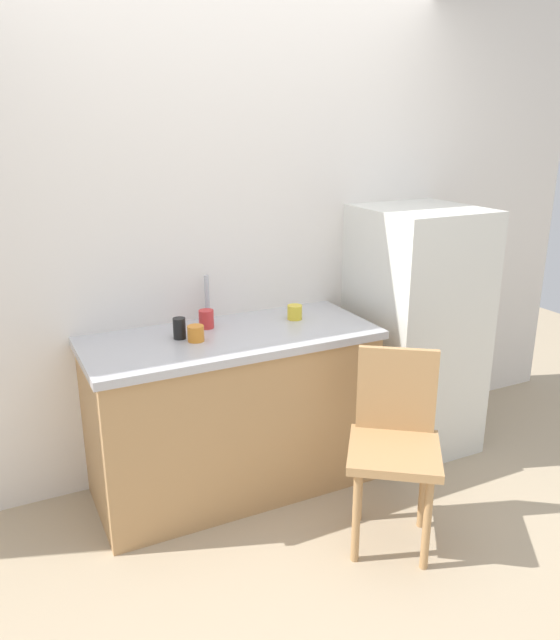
# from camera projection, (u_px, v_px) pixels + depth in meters

# --- Properties ---
(ground_plane) EXTENTS (8.00, 8.00, 0.00)m
(ground_plane) POSITION_uv_depth(u_px,v_px,m) (312.00, 549.00, 2.85)
(ground_plane) COLOR tan
(back_wall) EXTENTS (4.80, 0.10, 2.61)m
(back_wall) POSITION_uv_depth(u_px,v_px,m) (223.00, 231.00, 3.30)
(back_wall) COLOR white
(back_wall) RESTS_ON ground_plane
(cabinet_base) EXTENTS (1.41, 0.60, 0.82)m
(cabinet_base) POSITION_uv_depth(u_px,v_px,m) (232.00, 415.00, 3.23)
(cabinet_base) COLOR tan
(cabinet_base) RESTS_ON ground_plane
(countertop) EXTENTS (1.45, 0.64, 0.04)m
(countertop) POSITION_uv_depth(u_px,v_px,m) (230.00, 338.00, 3.10)
(countertop) COLOR #B7B7BC
(countertop) RESTS_ON cabinet_base
(faucet) EXTENTS (0.02, 0.02, 0.24)m
(faucet) POSITION_uv_depth(u_px,v_px,m) (207.00, 298.00, 3.26)
(faucet) COLOR #B7B7BC
(faucet) RESTS_ON countertop
(refrigerator) EXTENTS (0.61, 0.63, 1.41)m
(refrigerator) POSITION_uv_depth(u_px,v_px,m) (415.00, 330.00, 3.61)
(refrigerator) COLOR silver
(refrigerator) RESTS_ON ground_plane
(chair) EXTENTS (0.56, 0.56, 0.89)m
(chair) POSITION_uv_depth(u_px,v_px,m) (395.00, 440.00, 2.80)
(chair) COLOR tan
(chair) RESTS_ON ground_plane
(cup_yellow) EXTENTS (0.08, 0.08, 0.08)m
(cup_yellow) POSITION_uv_depth(u_px,v_px,m) (295.00, 312.00, 3.31)
(cup_yellow) COLOR yellow
(cup_yellow) RESTS_ON countertop
(cup_black) EXTENTS (0.06, 0.06, 0.10)m
(cup_black) POSITION_uv_depth(u_px,v_px,m) (179.00, 328.00, 3.01)
(cup_black) COLOR black
(cup_black) RESTS_ON countertop
(cup_red) EXTENTS (0.08, 0.08, 0.09)m
(cup_red) POSITION_uv_depth(u_px,v_px,m) (206.00, 319.00, 3.17)
(cup_red) COLOR red
(cup_red) RESTS_ON countertop
(cup_orange) EXTENTS (0.08, 0.08, 0.08)m
(cup_orange) POSITION_uv_depth(u_px,v_px,m) (196.00, 333.00, 2.98)
(cup_orange) COLOR orange
(cup_orange) RESTS_ON countertop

